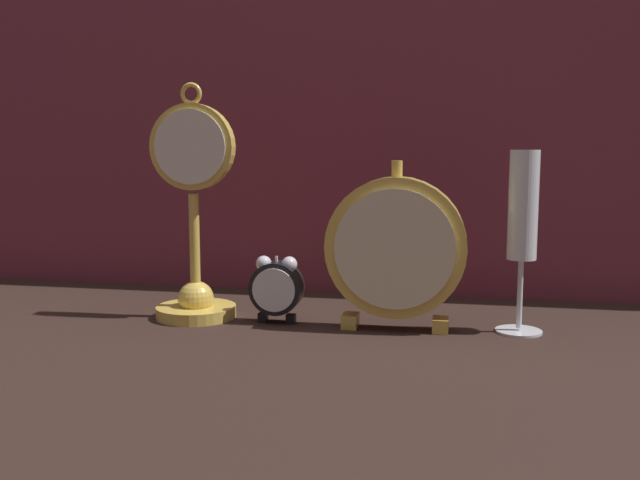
{
  "coord_description": "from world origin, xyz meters",
  "views": [
    {
      "loc": [
        0.17,
        -0.8,
        0.24
      ],
      "look_at": [
        0.0,
        0.08,
        0.12
      ],
      "focal_mm": 40.0,
      "sensor_mm": 36.0,
      "label": 1
    }
  ],
  "objects_px": {
    "mantel_clock_silver": "(396,248)",
    "champagne_flute": "(523,221)",
    "pocket_watch_on_stand": "(194,232)",
    "alarm_clock_twin_bell": "(277,286)"
  },
  "relations": [
    {
      "from": "pocket_watch_on_stand",
      "to": "mantel_clock_silver",
      "type": "height_order",
      "value": "pocket_watch_on_stand"
    },
    {
      "from": "pocket_watch_on_stand",
      "to": "champagne_flute",
      "type": "bearing_deg",
      "value": 0.46
    },
    {
      "from": "mantel_clock_silver",
      "to": "champagne_flute",
      "type": "xyz_separation_m",
      "value": [
        0.16,
        0.02,
        0.04
      ]
    },
    {
      "from": "pocket_watch_on_stand",
      "to": "mantel_clock_silver",
      "type": "bearing_deg",
      "value": -2.99
    },
    {
      "from": "alarm_clock_twin_bell",
      "to": "champagne_flute",
      "type": "height_order",
      "value": "champagne_flute"
    },
    {
      "from": "mantel_clock_silver",
      "to": "champagne_flute",
      "type": "bearing_deg",
      "value": 6.53
    },
    {
      "from": "pocket_watch_on_stand",
      "to": "champagne_flute",
      "type": "height_order",
      "value": "pocket_watch_on_stand"
    },
    {
      "from": "alarm_clock_twin_bell",
      "to": "mantel_clock_silver",
      "type": "xyz_separation_m",
      "value": [
        0.16,
        -0.01,
        0.06
      ]
    },
    {
      "from": "alarm_clock_twin_bell",
      "to": "champagne_flute",
      "type": "bearing_deg",
      "value": 1.86
    },
    {
      "from": "mantel_clock_silver",
      "to": "champagne_flute",
      "type": "height_order",
      "value": "champagne_flute"
    }
  ]
}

